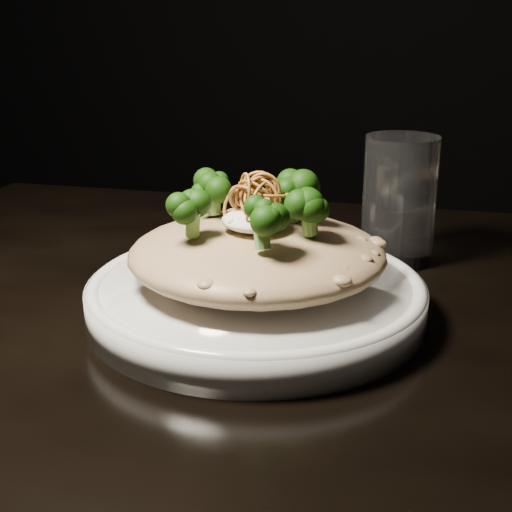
% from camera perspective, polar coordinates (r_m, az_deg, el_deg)
% --- Properties ---
extents(table, '(1.10, 0.80, 0.75)m').
position_cam_1_polar(table, '(0.66, 5.61, -11.88)').
color(table, black).
rests_on(table, ground).
extents(plate, '(0.30, 0.30, 0.03)m').
position_cam_1_polar(plate, '(0.63, 0.00, -3.42)').
color(plate, silver).
rests_on(plate, table).
extents(risotto, '(0.22, 0.22, 0.05)m').
position_cam_1_polar(risotto, '(0.62, 0.10, 0.20)').
color(risotto, brown).
rests_on(risotto, plate).
extents(broccoli, '(0.14, 0.14, 0.05)m').
position_cam_1_polar(broccoli, '(0.60, -0.66, 4.44)').
color(broccoli, black).
rests_on(broccoli, risotto).
extents(cheese, '(0.06, 0.06, 0.02)m').
position_cam_1_polar(cheese, '(0.60, -0.06, 2.89)').
color(cheese, white).
rests_on(cheese, risotto).
extents(shallots, '(0.05, 0.05, 0.03)m').
position_cam_1_polar(shallots, '(0.60, 0.10, 5.23)').
color(shallots, brown).
rests_on(shallots, cheese).
extents(drinking_glass, '(0.09, 0.09, 0.13)m').
position_cam_1_polar(drinking_glass, '(0.76, 11.37, 4.40)').
color(drinking_glass, silver).
rests_on(drinking_glass, table).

